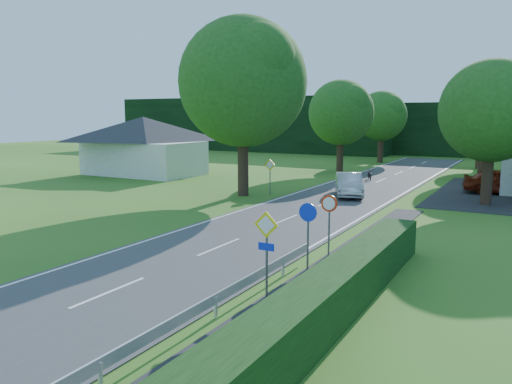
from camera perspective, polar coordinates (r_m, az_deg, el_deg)
The scene contains 21 objects.
road at distance 27.20m, azimuth 5.12°, elevation -2.49°, with size 7.00×80.00×0.04m, color #3C3C3F.
line_edge_left at distance 28.65m, azimuth -0.83°, elevation -1.84°, with size 0.12×80.00×0.01m, color white.
line_edge_right at distance 26.06m, azimuth 11.66°, elevation -3.08°, with size 0.12×80.00×0.01m, color white.
line_centre at distance 27.19m, azimuth 5.12°, elevation -2.44°, with size 0.12×80.00×0.01m, color white, non-canonical shape.
tree_main at distance 33.01m, azimuth -1.51°, elevation 9.63°, with size 9.40×9.40×11.64m, color #204C16, non-canonical shape.
tree_left_far at distance 47.13m, azimuth 9.65°, elevation 7.38°, with size 7.00×7.00×8.58m, color #204C16, non-canonical shape.
tree_right_far at distance 46.53m, azimuth 24.67°, elevation 7.01°, with size 7.40×7.40×9.09m, color #204C16, non-canonical shape.
tree_left_back at distance 58.44m, azimuth 14.11°, elevation 7.23°, with size 6.60×6.60×8.07m, color #204C16, non-canonical shape.
tree_right_back at distance 54.60m, azimuth 24.28°, elevation 6.37°, with size 6.20×6.20×7.56m, color #204C16, non-canonical shape.
tree_right_mid at distance 32.47m, azimuth 25.21°, elevation 6.13°, with size 7.00×7.00×8.58m, color #204C16, non-canonical shape.
treeline_left at distance 76.92m, azimuth -1.11°, elevation 7.76°, with size 44.00×6.00×8.00m, color black.
treeline_right at distance 70.45m, azimuth 27.09°, elevation 6.32°, with size 30.00×5.00×7.00m, color black.
bungalow_left at distance 46.27m, azimuth -12.72°, elevation 5.31°, with size 11.00×6.50×5.20m.
streetlight at distance 34.49m, azimuth 24.75°, elevation 6.55°, with size 2.03×0.18×8.00m.
sign_priority_right at distance 14.41m, azimuth 1.20°, elevation -5.32°, with size 0.78×0.09×2.59m.
sign_roundabout at distance 17.08m, azimuth 5.95°, elevation -3.56°, with size 0.64×0.08×2.37m.
sign_speed_limit at distance 18.87m, azimuth 8.35°, elevation -2.13°, with size 0.64×0.11×2.37m.
sign_priority_left at distance 33.32m, azimuth 1.60°, elevation 2.56°, with size 0.78×0.09×2.44m.
moving_car at distance 33.44m, azimuth 10.55°, elevation 0.85°, with size 1.61×4.62×1.52m, color silver.
motorcycle at distance 42.31m, azimuth 12.87°, elevation 2.00°, with size 0.61×1.76×0.93m, color black.
parked_car_red at distance 37.61m, azimuth 26.38°, elevation 1.09°, with size 2.02×5.02×1.71m, color maroon.
Camera 1 is at (10.87, -4.36, 5.29)m, focal length 35.00 mm.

